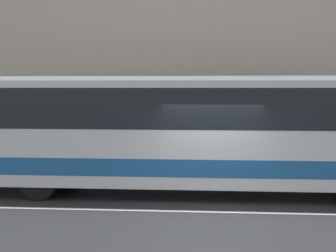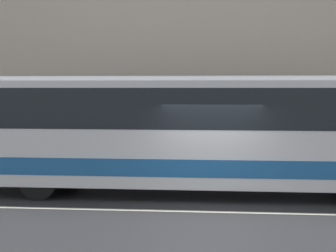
% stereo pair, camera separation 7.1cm
% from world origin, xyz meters
% --- Properties ---
extents(ground_plane, '(60.00, 60.00, 0.00)m').
position_xyz_m(ground_plane, '(0.00, 0.00, 0.00)').
color(ground_plane, '#2D2D30').
extents(sidewalk, '(60.00, 3.02, 0.17)m').
position_xyz_m(sidewalk, '(0.00, 5.51, 0.09)').
color(sidewalk, gray).
rests_on(sidewalk, ground_plane).
extents(lane_stripe, '(54.00, 0.14, 0.01)m').
position_xyz_m(lane_stripe, '(0.00, 0.00, 0.00)').
color(lane_stripe, beige).
rests_on(lane_stripe, ground_plane).
extents(transit_bus, '(12.47, 2.57, 3.21)m').
position_xyz_m(transit_bus, '(-0.65, 1.97, 1.81)').
color(transit_bus, silver).
rests_on(transit_bus, ground_plane).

